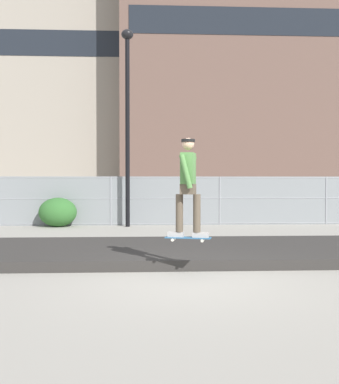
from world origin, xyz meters
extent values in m
plane|color=#9E998E|center=(0.00, 0.00, 0.00)|extent=(120.00, 120.00, 0.00)
cube|color=#33302D|center=(0.00, 2.64, 0.10)|extent=(10.81, 3.77, 0.21)
cube|color=#2D608C|center=(-0.03, 0.28, 0.69)|extent=(0.82, 0.39, 0.02)
cylinder|color=silver|center=(0.24, 0.31, 0.65)|extent=(0.06, 0.04, 0.05)
cylinder|color=silver|center=(0.20, 0.13, 0.65)|extent=(0.06, 0.04, 0.05)
cylinder|color=silver|center=(-0.26, 0.44, 0.65)|extent=(0.06, 0.04, 0.05)
cylinder|color=silver|center=(-0.31, 0.26, 0.65)|extent=(0.06, 0.04, 0.05)
cube|color=#99999E|center=(0.22, 0.22, 0.67)|extent=(0.08, 0.15, 0.01)
cube|color=#99999E|center=(-0.28, 0.35, 0.67)|extent=(0.08, 0.15, 0.01)
cube|color=#B2ADA8|center=(0.18, 0.23, 0.74)|extent=(0.30, 0.17, 0.09)
cube|color=#B2ADA8|center=(-0.24, 0.34, 0.74)|extent=(0.30, 0.17, 0.09)
cylinder|color=brown|center=(0.12, 0.25, 1.12)|extent=(0.13, 0.13, 0.66)
cylinder|color=brown|center=(-0.18, 0.32, 1.12)|extent=(0.13, 0.13, 0.66)
cube|color=brown|center=(-0.03, 0.28, 1.54)|extent=(0.32, 0.39, 0.18)
cube|color=#4C7F3F|center=(-0.03, 0.28, 1.90)|extent=(0.31, 0.42, 0.54)
cylinder|color=#4C7F3F|center=(0.03, 0.52, 1.84)|extent=(0.25, 0.15, 0.58)
cylinder|color=#4C7F3F|center=(-0.09, 0.05, 1.84)|extent=(0.25, 0.15, 0.58)
sphere|color=tan|center=(-0.03, 0.28, 2.32)|extent=(0.21, 0.21, 0.21)
cylinder|color=black|center=(-0.03, 0.28, 2.38)|extent=(0.24, 0.24, 0.05)
cylinder|color=gray|center=(-2.07, 9.92, 0.93)|extent=(0.06, 0.06, 1.85)
cylinder|color=gray|center=(2.07, 9.92, 0.93)|extent=(0.06, 0.06, 1.85)
cylinder|color=gray|center=(6.22, 9.92, 0.93)|extent=(0.06, 0.06, 1.85)
cylinder|color=gray|center=(0.00, 9.92, 1.81)|extent=(20.72, 0.04, 0.04)
cylinder|color=gray|center=(0.00, 9.92, 1.02)|extent=(20.72, 0.04, 0.04)
cylinder|color=gray|center=(0.00, 9.92, 0.06)|extent=(20.72, 0.04, 0.04)
cube|color=gray|center=(0.00, 9.92, 0.93)|extent=(20.72, 0.01, 1.85)
cylinder|color=black|center=(-1.42, 9.42, 3.42)|extent=(0.16, 0.16, 6.84)
ellipsoid|color=black|center=(-1.42, 9.42, 7.02)|extent=(0.44, 0.44, 0.36)
cube|color=#566B4C|center=(-3.06, 13.57, 0.67)|extent=(4.53, 2.15, 0.70)
cube|color=#23282D|center=(-3.26, 13.58, 1.34)|extent=(2.32, 1.78, 0.64)
cylinder|color=black|center=(-1.63, 14.31, 0.32)|extent=(0.66, 0.29, 0.64)
cylinder|color=black|center=(-1.77, 12.60, 0.32)|extent=(0.66, 0.29, 0.64)
cylinder|color=black|center=(-4.35, 14.53, 0.32)|extent=(0.66, 0.29, 0.64)
cylinder|color=black|center=(-4.49, 12.83, 0.32)|extent=(0.66, 0.29, 0.64)
cube|color=#B7BABF|center=(2.96, 13.62, 0.67)|extent=(4.51, 2.09, 0.70)
cube|color=#23282D|center=(2.76, 13.63, 1.34)|extent=(2.30, 1.74, 0.64)
cylinder|color=black|center=(4.38, 14.38, 0.32)|extent=(0.65, 0.28, 0.64)
cylinder|color=black|center=(4.26, 12.68, 0.32)|extent=(0.65, 0.28, 0.64)
cylinder|color=black|center=(1.66, 14.56, 0.32)|extent=(0.65, 0.28, 0.64)
cylinder|color=black|center=(1.54, 12.86, 0.32)|extent=(0.65, 0.28, 0.64)
cylinder|color=black|center=(7.58, 14.76, 0.32)|extent=(0.64, 0.24, 0.64)
cylinder|color=black|center=(7.58, 13.05, 0.32)|extent=(0.64, 0.24, 0.64)
cube|color=#9E9384|center=(-9.66, 44.10, 12.07)|extent=(19.64, 12.01, 24.14)
cube|color=#1E232B|center=(-9.66, 38.08, 14.97)|extent=(18.07, 0.04, 2.50)
cube|color=brown|center=(7.40, 40.31, 12.96)|extent=(20.89, 12.15, 25.93)
cube|color=#1E232B|center=(7.40, 34.22, 16.07)|extent=(19.22, 0.04, 2.50)
ellipsoid|color=#336B2D|center=(-3.98, 9.49, 0.53)|extent=(1.38, 1.13, 1.07)
camera|label=1|loc=(-0.78, -7.85, 1.68)|focal=43.90mm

